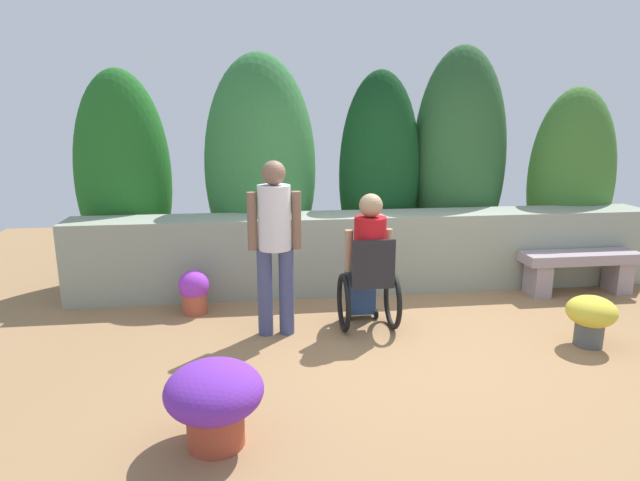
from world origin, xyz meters
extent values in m
plane|color=#96704A|center=(0.00, 0.00, 0.00)|extent=(11.47, 11.47, 0.00)
cube|color=gray|center=(0.00, 1.60, 0.45)|extent=(6.79, 0.56, 0.91)
ellipsoid|color=#216522|center=(-2.87, 2.35, 1.28)|extent=(1.13, 0.79, 2.56)
ellipsoid|color=#337539|center=(-1.23, 2.24, 1.37)|extent=(1.35, 0.95, 2.74)
ellipsoid|color=#103C19|center=(0.27, 2.28, 1.28)|extent=(1.03, 0.72, 2.56)
ellipsoid|color=#2A582D|center=(1.34, 2.36, 1.44)|extent=(1.23, 0.86, 2.87)
ellipsoid|color=#3F742D|center=(2.80, 2.15, 1.18)|extent=(1.15, 0.80, 2.37)
cube|color=gray|center=(1.88, 1.13, 0.19)|extent=(0.20, 0.31, 0.37)
cube|color=gray|center=(2.87, 1.13, 0.19)|extent=(0.20, 0.31, 0.37)
cube|color=gray|center=(2.38, 1.13, 0.43)|extent=(1.35, 0.36, 0.12)
cube|color=black|center=(-0.26, 0.39, 0.50)|extent=(0.40, 0.40, 0.06)
cube|color=black|center=(-0.26, 0.21, 0.73)|extent=(0.40, 0.04, 0.40)
cube|color=black|center=(-0.26, 0.71, 0.10)|extent=(0.28, 0.12, 0.03)
torus|color=black|center=(-0.50, 0.39, 0.28)|extent=(0.05, 0.56, 0.56)
torus|color=black|center=(-0.02, 0.39, 0.28)|extent=(0.05, 0.56, 0.56)
cylinder|color=black|center=(-0.40, 0.64, 0.05)|extent=(0.03, 0.10, 0.10)
cylinder|color=black|center=(-0.12, 0.64, 0.05)|extent=(0.03, 0.10, 0.10)
cube|color=navy|center=(-0.26, 0.49, 0.61)|extent=(0.30, 0.40, 0.16)
cube|color=navy|center=(-0.26, 0.69, 0.27)|extent=(0.26, 0.14, 0.43)
cylinder|color=red|center=(-0.26, 0.37, 0.86)|extent=(0.30, 0.30, 0.50)
cylinder|color=#A38260|center=(-0.45, 0.43, 0.78)|extent=(0.08, 0.08, 0.40)
cylinder|color=#A38260|center=(-0.07, 0.43, 0.78)|extent=(0.08, 0.08, 0.40)
sphere|color=#A38260|center=(-0.26, 0.37, 1.22)|extent=(0.22, 0.22, 0.22)
cylinder|color=#414874|center=(-1.25, 0.39, 0.42)|extent=(0.14, 0.14, 0.83)
cylinder|color=#414874|center=(-1.05, 0.39, 0.42)|extent=(0.14, 0.14, 0.83)
cylinder|color=silver|center=(-1.15, 0.39, 1.13)|extent=(0.30, 0.30, 0.59)
cylinder|color=brown|center=(-1.35, 0.39, 1.10)|extent=(0.09, 0.09, 0.53)
cylinder|color=brown|center=(-0.95, 0.39, 1.10)|extent=(0.09, 0.09, 0.53)
sphere|color=brown|center=(-1.15, 0.39, 1.53)|extent=(0.22, 0.22, 0.22)
cylinder|color=#B04E36|center=(-1.97, 1.04, 0.11)|extent=(0.26, 0.26, 0.22)
ellipsoid|color=#34762B|center=(-1.97, 1.04, 0.26)|extent=(0.28, 0.28, 0.11)
ellipsoid|color=purple|center=(-1.97, 1.04, 0.30)|extent=(0.32, 0.32, 0.32)
cylinder|color=#4F5657|center=(1.63, -0.24, 0.13)|extent=(0.25, 0.25, 0.25)
ellipsoid|color=#216020|center=(1.63, -0.24, 0.28)|extent=(0.27, 0.27, 0.10)
ellipsoid|color=gold|center=(1.63, -0.24, 0.33)|extent=(0.43, 0.43, 0.27)
cylinder|color=#A6432D|center=(-1.62, -1.33, 0.14)|extent=(0.36, 0.36, 0.28)
ellipsoid|color=#2A6731|center=(-1.62, -1.33, 0.32)|extent=(0.40, 0.40, 0.12)
ellipsoid|color=purple|center=(-1.62, -1.33, 0.37)|extent=(0.62, 0.62, 0.35)
camera|label=1|loc=(-1.35, -4.45, 2.07)|focal=30.47mm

